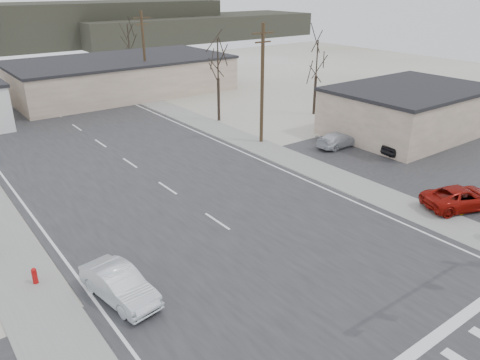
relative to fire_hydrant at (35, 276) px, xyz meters
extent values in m
plane|color=silver|center=(10.20, -8.00, -0.45)|extent=(140.00, 140.00, 0.00)
cube|color=#262628|center=(10.20, 7.00, -0.43)|extent=(18.00, 110.00, 0.05)
cube|color=#262628|center=(10.20, -8.00, -0.43)|extent=(90.00, 10.00, 0.04)
cube|color=#262628|center=(30.20, -2.00, -0.44)|extent=(18.00, 20.00, 0.03)
cube|color=gray|center=(20.80, 12.00, -0.42)|extent=(3.00, 90.00, 0.06)
cylinder|color=#A50C0C|center=(0.00, 0.00, -0.10)|extent=(0.24, 0.24, 0.70)
sphere|color=#A50C0C|center=(0.00, 0.00, 0.30)|extent=(0.24, 0.24, 0.24)
cube|color=#C9B09A|center=(20.20, 36.00, 1.55)|extent=(26.00, 14.00, 4.00)
cube|color=black|center=(20.20, 36.00, 3.70)|extent=(26.30, 14.30, 0.30)
cube|color=#C9B09A|center=(34.20, 4.00, 1.55)|extent=(14.00, 10.00, 4.00)
cube|color=black|center=(34.20, 4.00, 3.70)|extent=(14.30, 10.30, 0.30)
cylinder|color=#3F301D|center=(21.70, 10.00, 4.55)|extent=(0.30, 0.30, 10.00)
cube|color=#3F301D|center=(21.70, 10.00, 8.75)|extent=(2.20, 0.12, 0.12)
cube|color=#3F301D|center=(21.70, 10.00, 8.05)|extent=(1.60, 0.12, 0.12)
cylinder|color=#3F301D|center=(21.70, 32.00, 4.55)|extent=(0.30, 0.30, 10.00)
cube|color=#3F301D|center=(21.70, 32.00, 8.75)|extent=(2.20, 0.12, 0.12)
cube|color=#3F301D|center=(21.70, 32.00, 8.05)|extent=(1.60, 0.12, 0.12)
cylinder|color=#2F261D|center=(22.70, 18.00, 1.67)|extent=(0.28, 0.28, 4.25)
cylinder|color=#2F261D|center=(22.70, 18.00, 5.50)|extent=(0.14, 0.14, 4.25)
cylinder|color=#2F261D|center=(25.20, 44.00, 1.55)|extent=(0.28, 0.28, 4.00)
cylinder|color=#2F261D|center=(25.20, 44.00, 5.15)|extent=(0.14, 0.14, 4.00)
cylinder|color=#2F261D|center=(32.20, 14.00, 1.55)|extent=(0.28, 0.28, 4.00)
cylinder|color=#2F261D|center=(32.20, 14.00, 5.15)|extent=(0.14, 0.14, 4.00)
cube|color=#333026|center=(25.20, 88.00, 4.05)|extent=(80.00, 18.00, 9.00)
cube|color=#333026|center=(60.20, 82.00, 2.30)|extent=(60.00, 18.00, 5.50)
imported|color=#B5BCC1|center=(2.70, -3.43, 0.32)|extent=(2.23, 4.57, 1.44)
imported|color=black|center=(9.95, 41.69, 0.25)|extent=(3.34, 4.86, 1.31)
imported|color=maroon|center=(23.28, -7.55, 0.27)|extent=(5.41, 3.87, 1.37)
imported|color=black|center=(28.88, 0.58, 0.25)|extent=(4.04, 1.95, 1.33)
imported|color=#B4B8C0|center=(26.08, 5.00, 0.20)|extent=(4.23, 1.74, 1.23)
camera|label=1|loc=(-3.29, -20.21, 12.50)|focal=35.00mm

